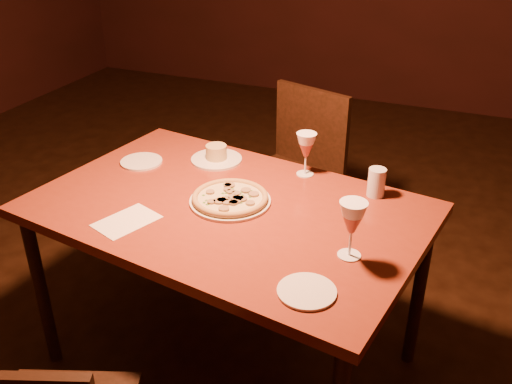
% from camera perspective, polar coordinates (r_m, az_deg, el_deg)
% --- Properties ---
extents(floor, '(7.00, 7.00, 0.00)m').
position_cam_1_polar(floor, '(2.89, -6.10, -12.13)').
color(floor, '#331D11').
rests_on(floor, ground).
extents(dining_table, '(1.60, 1.17, 0.79)m').
position_cam_1_polar(dining_table, '(2.22, -2.84, -2.91)').
color(dining_table, maroon).
rests_on(dining_table, floor).
extents(chair_far, '(0.57, 0.57, 0.94)m').
position_cam_1_polar(chair_far, '(3.06, 3.91, 2.36)').
color(chair_far, black).
rests_on(chair_far, floor).
extents(pizza_plate, '(0.31, 0.31, 0.03)m').
position_cam_1_polar(pizza_plate, '(2.19, -2.61, -0.62)').
color(pizza_plate, silver).
rests_on(pizza_plate, dining_table).
extents(ramekin_saucer, '(0.23, 0.23, 0.07)m').
position_cam_1_polar(ramekin_saucer, '(2.54, -3.98, 3.65)').
color(ramekin_saucer, silver).
rests_on(ramekin_saucer, dining_table).
extents(wine_glass_far, '(0.08, 0.08, 0.19)m').
position_cam_1_polar(wine_glass_far, '(2.38, 5.00, 3.78)').
color(wine_glass_far, '#A54C44').
rests_on(wine_glass_far, dining_table).
extents(wine_glass_right, '(0.09, 0.09, 0.20)m').
position_cam_1_polar(wine_glass_right, '(1.86, 9.52, -3.74)').
color(wine_glass_right, '#A54C44').
rests_on(wine_glass_right, dining_table).
extents(water_tumbler, '(0.07, 0.07, 0.12)m').
position_cam_1_polar(water_tumbler, '(2.27, 11.96, 0.95)').
color(water_tumbler, silver).
rests_on(water_tumbler, dining_table).
extents(side_plate_left, '(0.18, 0.18, 0.01)m').
position_cam_1_polar(side_plate_left, '(2.57, -11.39, 3.00)').
color(side_plate_left, silver).
rests_on(side_plate_left, dining_table).
extents(side_plate_near, '(0.18, 0.18, 0.01)m').
position_cam_1_polar(side_plate_near, '(1.74, 5.09, -9.87)').
color(side_plate_near, silver).
rests_on(side_plate_near, dining_table).
extents(menu_card, '(0.22, 0.26, 0.00)m').
position_cam_1_polar(menu_card, '(2.13, -12.81, -2.86)').
color(menu_card, white).
rests_on(menu_card, dining_table).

